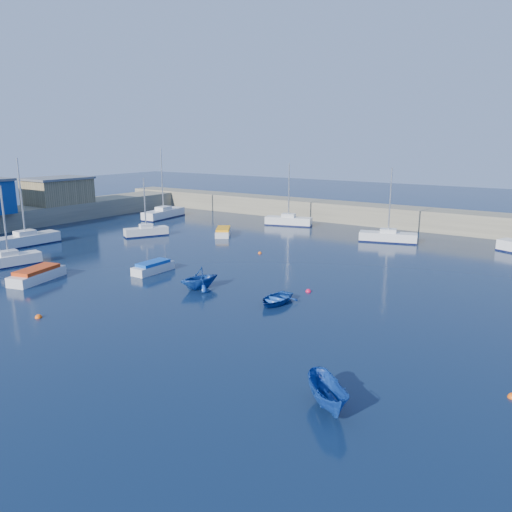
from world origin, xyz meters
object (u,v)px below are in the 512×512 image
Objects in this scene: motorboat_1 at (153,267)px; motorboat_2 at (223,232)px; sailboat_4 at (164,213)px; sailboat_5 at (288,221)px; brick_shed_a at (58,192)px; dinghy_right at (328,395)px; sailboat_3 at (146,231)px; sailboat_1 at (9,260)px; sailboat_2 at (26,240)px; dinghy_left at (199,278)px; dinghy_center at (276,299)px; motorboat_0 at (37,275)px; sailboat_6 at (388,237)px.

motorboat_1 is 0.86× the size of motorboat_2.
sailboat_5 is at bearing 7.23° from sailboat_4.
brick_shed_a is 59.78m from dinghy_right.
sailboat_3 is 13.96m from sailboat_4.
brick_shed_a is 1.09× the size of sailboat_1.
dinghy_left is at bearing -0.40° from sailboat_2.
motorboat_1 is 25.62m from dinghy_right.
sailboat_4 reaches higher than sailboat_5.
sailboat_1 is 23.96m from motorboat_2.
sailboat_2 is 1.37× the size of sailboat_3.
motorboat_1 is at bearing 174.08° from dinghy_center.
motorboat_0 is at bearing -124.57° from motorboat_2.
dinghy_center is (19.30, 6.02, -0.17)m from motorboat_0.
sailboat_5 is at bearing 69.63° from motorboat_0.
dinghy_center is (18.83, -18.23, -0.09)m from motorboat_2.
dinghy_right is (16.16, -10.44, -0.19)m from dinghy_left.
sailboat_4 is at bearing 144.52° from dinghy_center.
sailboat_3 is at bearing 103.12° from sailboat_1.
brick_shed_a is 19.23m from sailboat_3.
sailboat_1 is 39.08m from sailboat_6.
dinghy_right is (28.16, -28.90, 0.23)m from motorboat_2.
dinghy_center is at bearing 0.72° from sailboat_2.
motorboat_2 is at bearing -27.49° from sailboat_4.
dinghy_right is at bearing -23.99° from motorboat_0.
sailboat_2 is 1.13× the size of sailboat_6.
sailboat_1 is at bearing -60.30° from sailboat_3.
brick_shed_a is 2.00× the size of motorboat_1.
sailboat_3 is 17.13m from motorboat_1.
dinghy_center is at bearing 2.57° from motorboat_0.
sailboat_5 reaches higher than motorboat_1.
brick_shed_a is at bearing 157.74° from motorboat_1.
dinghy_center is (1.00, -25.56, -0.25)m from sailboat_6.
sailboat_4 reaches higher than sailboat_2.
sailboat_2 is 32.94m from dinghy_center.
sailboat_2 is at bearing 119.63° from dinghy_right.
sailboat_4 is 1.21× the size of sailboat_6.
dinghy_left reaches higher than motorboat_2.
sailboat_2 is at bearing -93.63° from sailboat_4.
motorboat_2 is (14.07, 16.86, -0.23)m from sailboat_2.
sailboat_5 reaches higher than motorboat_0.
sailboat_4 is 2.99× the size of dinghy_center.
sailboat_5 is 2.40× the size of dinghy_right.
motorboat_2 is at bearing 95.78° from sailboat_6.
motorboat_2 reaches higher than dinghy_center.
sailboat_6 is (44.00, 11.52, -3.51)m from brick_shed_a.
motorboat_0 is (6.85, -18.66, -0.06)m from sailboat_3.
sailboat_3 is (6.76, 11.28, -0.09)m from sailboat_2.
sailboat_5 is 1.77× the size of motorboat_2.
motorboat_0 is at bearing -134.76° from dinghy_left.
sailboat_1 reaches higher than motorboat_0.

